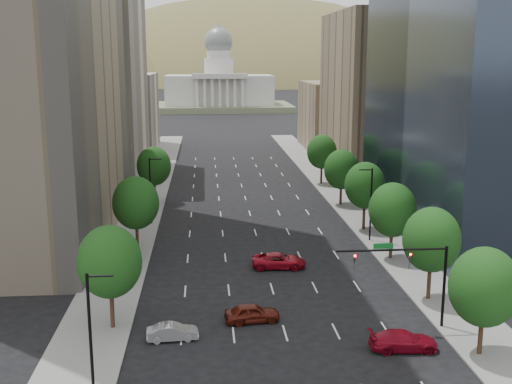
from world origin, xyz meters
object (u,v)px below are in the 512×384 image
object	(u,v)px
car_silver	(173,332)
car_maroon	(252,313)
capitol	(219,90)
car_red_near	(403,341)
car_red_far	(279,261)
traffic_signal	(415,269)

from	to	relation	value
car_silver	car_maroon	bearing A→B (deg)	-70.65
capitol	car_red_near	size ratio (longest dim) A/B	11.52
capitol	car_silver	distance (m)	220.56
capitol	car_red_near	bearing A→B (deg)	-87.80
capitol	car_red_far	bearing A→B (deg)	-89.61
car_red_near	car_maroon	xyz separation A→B (m)	(-11.08, 6.10, 0.04)
traffic_signal	car_red_near	size ratio (longest dim) A/B	1.75
capitol	traffic_signal	bearing A→B (deg)	-87.26
traffic_signal	capitol	distance (m)	219.99
traffic_signal	car_red_near	bearing A→B (deg)	-117.81
capitol	car_maroon	bearing A→B (deg)	-90.66
capitol	car_maroon	distance (m)	217.44
traffic_signal	car_red_near	distance (m)	6.07
capitol	car_red_far	world-z (taller)	capitol
capitol	car_maroon	world-z (taller)	capitol
capitol	car_silver	xyz separation A→B (m)	(-9.00, -220.23, -7.91)
car_red_near	car_maroon	bearing A→B (deg)	62.94
car_maroon	car_silver	size ratio (longest dim) A/B	1.14
traffic_signal	car_silver	size ratio (longest dim) A/B	2.24
car_red_far	car_silver	bearing A→B (deg)	151.78
car_silver	car_red_far	size ratio (longest dim) A/B	0.71
car_maroon	traffic_signal	bearing A→B (deg)	-107.65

